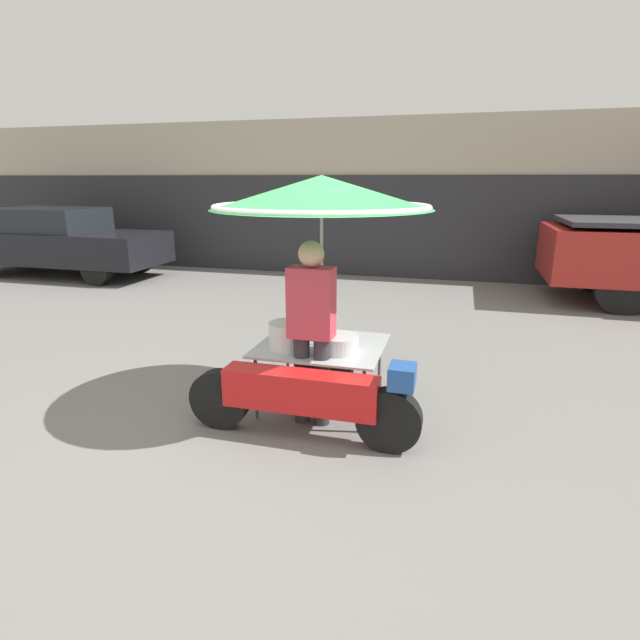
{
  "coord_description": "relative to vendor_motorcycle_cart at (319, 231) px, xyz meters",
  "views": [
    {
      "loc": [
        1.38,
        -3.58,
        2.1
      ],
      "look_at": [
        0.21,
        0.6,
        0.86
      ],
      "focal_mm": 28.0,
      "sensor_mm": 36.0,
      "label": 1
    }
  ],
  "objects": [
    {
      "name": "shopfront_building",
      "position": [
        -0.21,
        7.72,
        -0.01
      ],
      "size": [
        28.0,
        2.06,
        3.33
      ],
      "color": "#B2A893",
      "rests_on": "ground"
    },
    {
      "name": "vendor_motorcycle_cart",
      "position": [
        0.0,
        0.0,
        0.0
      ],
      "size": [
        1.99,
        1.92,
        2.12
      ],
      "color": "black",
      "rests_on": "ground"
    },
    {
      "name": "ground_plane",
      "position": [
        -0.21,
        -0.57,
        -1.67
      ],
      "size": [
        36.0,
        36.0,
        0.0
      ],
      "primitive_type": "plane",
      "color": "slate"
    },
    {
      "name": "vendor_person",
      "position": [
        0.01,
        -0.28,
        -0.76
      ],
      "size": [
        0.38,
        0.22,
        1.61
      ],
      "color": "#2D2D33",
      "rests_on": "ground"
    },
    {
      "name": "parked_car",
      "position": [
        -7.36,
        4.92,
        -0.9
      ],
      "size": [
        4.65,
        1.66,
        1.48
      ],
      "color": "black",
      "rests_on": "ground"
    }
  ]
}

